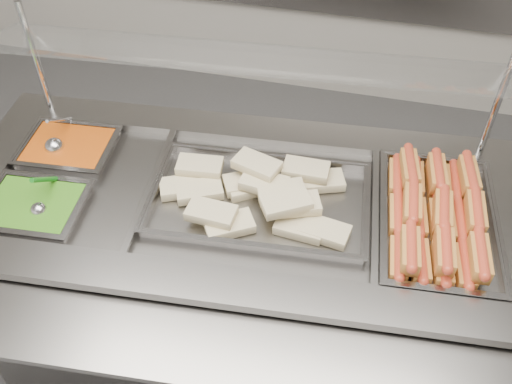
% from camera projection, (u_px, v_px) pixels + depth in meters
% --- Properties ---
extents(steam_counter, '(2.03, 1.02, 0.94)m').
position_uv_depth(steam_counter, '(243.00, 278.00, 2.25)').
color(steam_counter, slate).
rests_on(steam_counter, ground).
extents(tray_rail, '(1.90, 0.53, 0.05)m').
position_uv_depth(tray_rail, '(207.00, 344.00, 1.58)').
color(tray_rail, gray).
rests_on(tray_rail, steam_counter).
extents(sneeze_guard, '(1.74, 0.44, 0.46)m').
position_uv_depth(sneeze_guard, '(251.00, 60.00, 1.81)').
color(sneeze_guard, silver).
rests_on(sneeze_guard, steam_counter).
extents(pan_hotdogs, '(0.40, 0.60, 0.10)m').
position_uv_depth(pan_hotdogs, '(436.00, 227.00, 1.88)').
color(pan_hotdogs, gray).
rests_on(pan_hotdogs, steam_counter).
extents(pan_wraps, '(0.74, 0.47, 0.07)m').
position_uv_depth(pan_wraps, '(259.00, 203.00, 1.93)').
color(pan_wraps, gray).
rests_on(pan_wraps, steam_counter).
extents(pan_beans, '(0.33, 0.28, 0.10)m').
position_uv_depth(pan_beans, '(70.00, 154.00, 2.13)').
color(pan_beans, gray).
rests_on(pan_beans, steam_counter).
extents(pan_peas, '(0.33, 0.28, 0.10)m').
position_uv_depth(pan_peas, '(36.00, 213.00, 1.92)').
color(pan_peas, gray).
rests_on(pan_peas, steam_counter).
extents(hotdogs_in_buns, '(0.32, 0.55, 0.12)m').
position_uv_depth(hotdogs_in_buns, '(434.00, 215.00, 1.84)').
color(hotdogs_in_buns, '#AD5A24').
rests_on(hotdogs_in_buns, pan_hotdogs).
extents(tortilla_wraps, '(0.68, 0.42, 0.10)m').
position_uv_depth(tortilla_wraps, '(259.00, 194.00, 1.91)').
color(tortilla_wraps, tan).
rests_on(tortilla_wraps, pan_wraps).
extents(ladle, '(0.07, 0.20, 0.16)m').
position_uv_depth(ladle, '(55.00, 145.00, 2.09)').
color(ladle, silver).
rests_on(ladle, pan_beans).
extents(serving_spoon, '(0.06, 0.18, 0.15)m').
position_uv_depth(serving_spoon, '(40.00, 205.00, 1.87)').
color(serving_spoon, silver).
rests_on(serving_spoon, pan_peas).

